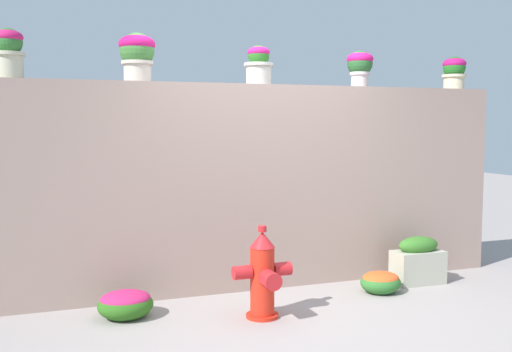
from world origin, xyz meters
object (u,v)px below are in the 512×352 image
object	(u,v)px
potted_plant_1	(137,53)
flower_bush_right	(381,281)
potted_plant_0	(8,50)
flower_bush_left	(125,303)
potted_plant_2	(258,64)
fire_hydrant	(263,276)
potted_plant_4	(454,71)
potted_plant_3	(360,65)
planter_box	(418,261)

from	to	relation	value
potted_plant_1	flower_bush_right	xyz separation A→B (m)	(2.21, -0.69, -2.18)
potted_plant_0	flower_bush_left	distance (m)	2.38
potted_plant_0	potted_plant_2	size ratio (longest dim) A/B	1.10
potted_plant_0	fire_hydrant	distance (m)	2.90
fire_hydrant	potted_plant_1	bearing A→B (deg)	130.73
potted_plant_4	flower_bush_left	size ratio (longest dim) A/B	0.78
potted_plant_4	flower_bush_right	distance (m)	2.59
potted_plant_3	fire_hydrant	distance (m)	2.62
potted_plant_0	planter_box	distance (m)	4.38
flower_bush_left	potted_plant_2	bearing A→B (deg)	22.26
potted_plant_4	flower_bush_right	bearing A→B (deg)	-153.17
potted_plant_4	planter_box	bearing A→B (deg)	-147.15
potted_plant_4	flower_bush_left	world-z (taller)	potted_plant_4
potted_plant_4	flower_bush_right	xyz separation A→B (m)	(-1.33, -0.67, -2.12)
potted_plant_2	potted_plant_3	world-z (taller)	potted_plant_2
potted_plant_4	flower_bush_right	world-z (taller)	potted_plant_4
potted_plant_0	flower_bush_right	xyz separation A→B (m)	(3.30, -0.65, -2.16)
potted_plant_1	potted_plant_3	xyz separation A→B (m)	(2.34, 0.01, -0.03)
flower_bush_left	flower_bush_right	size ratio (longest dim) A/B	1.17
potted_plant_0	flower_bush_right	world-z (taller)	potted_plant_0
potted_plant_1	potted_plant_2	xyz separation A→B (m)	(1.19, -0.02, -0.06)
potted_plant_2	potted_plant_4	size ratio (longest dim) A/B	1.06
potted_plant_0	potted_plant_2	distance (m)	2.28
flower_bush_right	fire_hydrant	bearing A→B (deg)	-166.97
potted_plant_3	potted_plant_4	size ratio (longest dim) A/B	1.05
flower_bush_left	potted_plant_4	bearing A→B (deg)	8.76
potted_plant_2	planter_box	bearing A→B (deg)	-17.92
potted_plant_4	fire_hydrant	bearing A→B (deg)	-159.80
flower_bush_left	planter_box	world-z (taller)	planter_box
potted_plant_0	flower_bush_left	world-z (taller)	potted_plant_0
potted_plant_3	potted_plant_4	xyz separation A→B (m)	(1.19, -0.03, -0.03)
potted_plant_0	flower_bush_right	bearing A→B (deg)	-11.11
potted_plant_3	potted_plant_1	bearing A→B (deg)	-179.81
fire_hydrant	potted_plant_3	bearing A→B (deg)	34.35
potted_plant_0	potted_plant_3	distance (m)	3.44
potted_plant_1	potted_plant_3	bearing A→B (deg)	0.19
potted_plant_1	flower_bush_left	world-z (taller)	potted_plant_1
potted_plant_2	potted_plant_4	distance (m)	2.35
potted_plant_4	flower_bush_left	xyz separation A→B (m)	(-3.76, -0.58, -2.11)
potted_plant_3	flower_bush_left	distance (m)	3.40
planter_box	potted_plant_3	bearing A→B (deg)	127.13
planter_box	fire_hydrant	bearing A→B (deg)	-165.85
potted_plant_2	planter_box	size ratio (longest dim) A/B	0.74
flower_bush_left	planter_box	xyz separation A→B (m)	(2.98, 0.07, 0.11)
potted_plant_0	planter_box	xyz separation A→B (m)	(3.85, -0.48, -2.04)
potted_plant_2	potted_plant_1	bearing A→B (deg)	178.91
potted_plant_2	potted_plant_3	distance (m)	1.16
potted_plant_3	flower_bush_right	xyz separation A→B (m)	(-0.14, -0.70, -2.15)
flower_bush_left	planter_box	distance (m)	2.98
potted_plant_3	fire_hydrant	world-z (taller)	potted_plant_3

